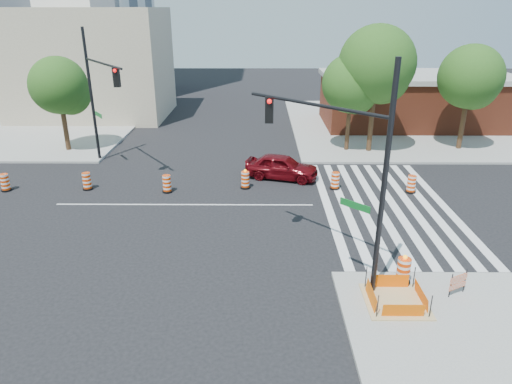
% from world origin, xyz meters
% --- Properties ---
extents(ground, '(120.00, 120.00, 0.00)m').
position_xyz_m(ground, '(0.00, 0.00, 0.00)').
color(ground, black).
rests_on(ground, ground).
extents(sidewalk_ne, '(22.00, 22.00, 0.15)m').
position_xyz_m(sidewalk_ne, '(18.00, 18.00, 0.07)').
color(sidewalk_ne, gray).
rests_on(sidewalk_ne, ground).
extents(sidewalk_nw, '(22.00, 22.00, 0.15)m').
position_xyz_m(sidewalk_nw, '(-18.00, 18.00, 0.07)').
color(sidewalk_nw, gray).
rests_on(sidewalk_nw, ground).
extents(crosswalk_east, '(6.75, 13.50, 0.01)m').
position_xyz_m(crosswalk_east, '(10.95, 0.00, 0.01)').
color(crosswalk_east, silver).
rests_on(crosswalk_east, ground).
extents(lane_centerline, '(14.00, 0.12, 0.01)m').
position_xyz_m(lane_centerline, '(0.00, 0.00, 0.01)').
color(lane_centerline, silver).
rests_on(lane_centerline, ground).
extents(excavation_pit, '(2.20, 2.20, 0.90)m').
position_xyz_m(excavation_pit, '(9.00, -9.00, 0.22)').
color(excavation_pit, tan).
rests_on(excavation_pit, ground).
extents(brick_storefront, '(16.50, 8.50, 4.60)m').
position_xyz_m(brick_storefront, '(18.00, 18.00, 2.32)').
color(brick_storefront, brown).
rests_on(brick_storefront, ground).
extents(beige_midrise, '(14.00, 10.00, 10.00)m').
position_xyz_m(beige_midrise, '(-12.00, 22.00, 5.00)').
color(beige_midrise, tan).
rests_on(beige_midrise, ground).
extents(red_coupe, '(4.87, 3.01, 1.55)m').
position_xyz_m(red_coupe, '(5.48, 4.20, 0.77)').
color(red_coupe, '#55070D').
rests_on(red_coupe, ground).
extents(signal_pole_se, '(4.66, 4.59, 8.46)m').
position_xyz_m(signal_pole_se, '(7.06, -7.08, 5.18)').
color(signal_pole_se, black).
rests_on(signal_pole_se, ground).
extents(signal_pole_nw, '(3.94, 5.46, 8.72)m').
position_xyz_m(signal_pole_nw, '(-6.11, 6.31, 5.33)').
color(signal_pole_nw, black).
rests_on(signal_pole_nw, ground).
extents(pit_drum, '(0.63, 0.63, 1.24)m').
position_xyz_m(pit_drum, '(9.57, -7.80, 0.66)').
color(pit_drum, black).
rests_on(pit_drum, ground).
extents(barricade, '(0.75, 0.41, 0.97)m').
position_xyz_m(barricade, '(11.37, -8.51, 0.68)').
color(barricade, '#DD3B04').
rests_on(barricade, ground).
extents(tree_north_b, '(4.06, 4.05, 6.89)m').
position_xyz_m(tree_north_b, '(-10.11, 9.91, 4.62)').
color(tree_north_b, '#382314').
rests_on(tree_north_b, ground).
extents(tree_north_c, '(4.16, 4.16, 7.06)m').
position_xyz_m(tree_north_c, '(10.62, 10.06, 4.74)').
color(tree_north_c, '#382314').
rests_on(tree_north_c, ground).
extents(tree_north_d, '(5.31, 5.31, 9.03)m').
position_xyz_m(tree_north_d, '(12.24, 9.81, 6.07)').
color(tree_north_d, '#382314').
rests_on(tree_north_d, ground).
extents(tree_north_e, '(4.52, 4.52, 7.69)m').
position_xyz_m(tree_north_e, '(19.15, 10.48, 5.16)').
color(tree_north_e, '#382314').
rests_on(tree_north_e, ground).
extents(median_drum_0, '(0.60, 0.60, 1.02)m').
position_xyz_m(median_drum_0, '(-10.76, 1.97, 0.48)').
color(median_drum_0, black).
rests_on(median_drum_0, ground).
extents(median_drum_1, '(0.60, 0.60, 1.02)m').
position_xyz_m(median_drum_1, '(-6.06, 2.22, 0.48)').
color(median_drum_1, black).
rests_on(median_drum_1, ground).
extents(median_drum_2, '(0.60, 0.60, 1.02)m').
position_xyz_m(median_drum_2, '(-1.27, 1.83, 0.48)').
color(median_drum_2, black).
rests_on(median_drum_2, ground).
extents(median_drum_3, '(0.60, 0.60, 1.18)m').
position_xyz_m(median_drum_3, '(3.26, 2.49, 0.49)').
color(median_drum_3, black).
rests_on(median_drum_3, ground).
extents(median_drum_4, '(0.60, 0.60, 1.02)m').
position_xyz_m(median_drum_4, '(8.56, 2.40, 0.48)').
color(median_drum_4, black).
rests_on(median_drum_4, ground).
extents(median_drum_5, '(0.60, 0.60, 1.02)m').
position_xyz_m(median_drum_5, '(12.89, 1.87, 0.48)').
color(median_drum_5, black).
rests_on(median_drum_5, ground).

